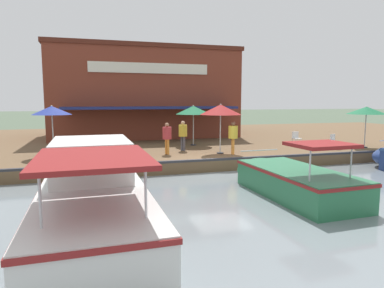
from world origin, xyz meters
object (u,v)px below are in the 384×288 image
Objects in this scene: cafe_chair_beside_entrance at (74,144)px; tree_downstream_bank at (204,73)px; patio_umbrella_far_corner at (193,110)px; person_at_quay_edge at (233,134)px; motorboat_far_downstream at (93,192)px; cafe_chair_back_row_seat at (334,141)px; waterfront_restaurant at (142,93)px; patio_umbrella_mid_patio_left at (366,110)px; cafe_chair_under_first_umbrella at (64,149)px; patio_umbrella_back_row at (52,111)px; patio_umbrella_near_quay_edge at (221,110)px; motorboat_nearest_quay at (288,178)px; cafe_chair_mid_patio at (296,138)px; person_mid_patio at (183,132)px; person_near_entrance at (167,135)px.

tree_downstream_bank is at bearing 134.82° from cafe_chair_beside_entrance.
patio_umbrella_far_corner is at bearing 98.54° from cafe_chair_beside_entrance.
person_at_quay_edge is at bearing 69.11° from cafe_chair_beside_entrance.
cafe_chair_back_row_seat is at bearing 117.45° from motorboat_far_downstream.
patio_umbrella_mid_patio_left is (11.68, 11.47, -1.17)m from waterfront_restaurant.
cafe_chair_under_first_umbrella is at bearing -9.97° from cafe_chair_beside_entrance.
person_at_quay_edge is (1.94, 8.85, -1.21)m from patio_umbrella_back_row.
tree_downstream_bank is at bearing 108.97° from waterfront_restaurant.
patio_umbrella_near_quay_edge is at bearing -91.84° from patio_umbrella_mid_patio_left.
cafe_chair_under_first_umbrella is at bearing -96.36° from person_at_quay_edge.
person_at_quay_edge is 0.30× the size of motorboat_nearest_quay.
cafe_chair_mid_patio is (-0.37, 14.12, -1.81)m from patio_umbrella_back_row.
motorboat_nearest_quay is at bearing 98.43° from motorboat_far_downstream.
cafe_chair_beside_entrance is (-2.89, -16.41, -1.72)m from patio_umbrella_mid_patio_left.
person_mid_patio is at bearing -99.88° from patio_umbrella_mid_patio_left.
person_at_quay_edge is (11.82, 3.00, -2.30)m from waterfront_restaurant.
patio_umbrella_near_quay_edge reaches higher than patio_umbrella_far_corner.
waterfront_restaurant reaches higher than patio_umbrella_near_quay_edge.
patio_umbrella_mid_patio_left reaches higher than cafe_chair_beside_entrance.
patio_umbrella_near_quay_edge is (1.51, 8.32, 0.02)m from patio_umbrella_back_row.
motorboat_far_downstream is at bearing -42.05° from patio_umbrella_near_quay_edge.
patio_umbrella_near_quay_edge is (3.65, 0.39, 0.11)m from patio_umbrella_far_corner.
patio_umbrella_mid_patio_left is at bearing 87.70° from cafe_chair_back_row_seat.
patio_umbrella_back_row reaches higher than patio_umbrella_mid_patio_left.
person_at_quay_edge reaches higher than cafe_chair_back_row_seat.
cafe_chair_beside_entrance is at bearing -109.36° from patio_umbrella_near_quay_edge.
patio_umbrella_mid_patio_left is 16.88m from cafe_chair_under_first_umbrella.
cafe_chair_back_row_seat is at bearing 14.14° from tree_downstream_bank.
person_at_quay_edge is at bearing 83.64° from cafe_chair_under_first_umbrella.
patio_umbrella_far_corner is 1.01× the size of patio_umbrella_mid_patio_left.
patio_umbrella_mid_patio_left is 0.29× the size of motorboat_far_downstream.
patio_umbrella_far_corner is 10.10m from motorboat_nearest_quay.
patio_umbrella_mid_patio_left is 9.01m from patio_umbrella_near_quay_edge.
waterfront_restaurant is at bearing -171.33° from motorboat_nearest_quay.
person_mid_patio is 2.93m from person_at_quay_edge.
tree_downstream_bank reaches higher than person_mid_patio.
patio_umbrella_near_quay_edge is at bearing 12.20° from waterfront_restaurant.
patio_umbrella_far_corner is 8.21m from patio_umbrella_back_row.
cafe_chair_mid_patio is 0.50× the size of person_at_quay_edge.
person_near_entrance is at bearing 90.45° from cafe_chair_under_first_umbrella.
person_near_entrance is (10.85, -0.27, -2.35)m from waterfront_restaurant.
motorboat_far_downstream is (9.06, -12.28, -0.20)m from cafe_chair_mid_patio.
patio_umbrella_mid_patio_left is at bearing 44.49° from waterfront_restaurant.
cafe_chair_mid_patio is 12.74m from tree_downstream_bank.
patio_umbrella_mid_patio_left is at bearing 90.94° from person_at_quay_edge.
motorboat_nearest_quay is (5.90, -8.79, -2.18)m from patio_umbrella_mid_patio_left.
tree_downstream_bank reaches higher than cafe_chair_mid_patio.
tree_downstream_bank reaches higher than patio_umbrella_near_quay_edge.
waterfront_restaurant reaches higher than cafe_chair_under_first_umbrella.
cafe_chair_mid_patio is 5.78m from person_at_quay_edge.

